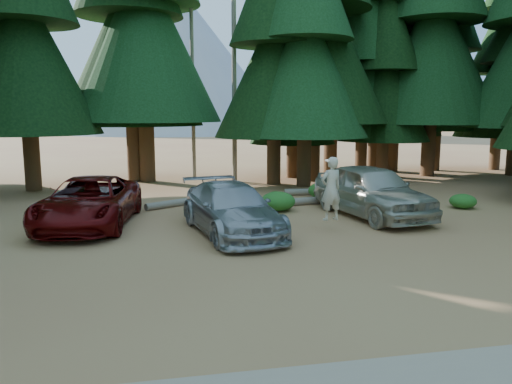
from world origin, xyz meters
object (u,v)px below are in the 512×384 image
Objects in this scene: frisbee_player at (331,189)px; log_left at (189,201)px; log_mid at (324,191)px; log_right at (317,200)px; silver_minivan_center at (231,209)px; red_pickup at (89,202)px; silver_minivan_right at (372,191)px.

frisbee_player is 0.51× the size of log_left.
log_mid is 2.33m from log_right.
silver_minivan_center is at bearing -19.11° from frisbee_player.
silver_minivan_right is at bearing 4.92° from red_pickup.
red_pickup is at bearing 146.21° from silver_minivan_center.
silver_minivan_right is 4.78m from log_mid.
silver_minivan_center is 5.78m from log_right.
log_mid is (5.01, 6.23, -0.59)m from silver_minivan_center.
silver_minivan_center is (4.27, -1.87, -0.03)m from red_pickup.
log_mid is (2.00, 6.44, -1.15)m from frisbee_player.
log_mid is 0.77× the size of log_right.
log_right is at bearing -117.94° from frisbee_player.
log_left is (3.30, 3.13, -0.63)m from red_pickup.
frisbee_player is at bearing -84.38° from log_left.
red_pickup is 1.46× the size of log_left.
log_right is (4.95, -0.86, 0.01)m from log_left.
silver_minivan_center reaches higher than log_mid.
silver_minivan_right is 1.50× the size of log_mid.
frisbee_player is 0.55× the size of log_mid.
frisbee_player reaches higher than log_left.
frisbee_player reaches higher than log_mid.
silver_minivan_right reaches higher than silver_minivan_center.
log_right is (-1.11, 2.62, -0.76)m from silver_minivan_right.
log_right is (0.98, 4.34, -1.14)m from frisbee_player.
silver_minivan_center is at bearing -110.82° from log_left.
red_pickup reaches higher than log_mid.
red_pickup is at bearing -151.71° from log_mid.
frisbee_player reaches higher than silver_minivan_center.
log_right is (-1.02, -2.10, 0.00)m from log_mid.
log_mid is (5.98, 1.24, 0.01)m from log_left.
log_left is at bearing 140.46° from silver_minivan_right.
log_mid is at bearing 81.38° from silver_minivan_right.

